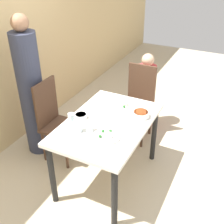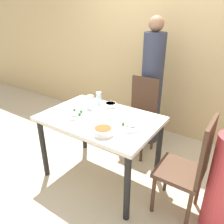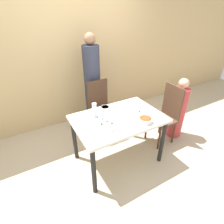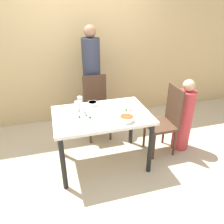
{
  "view_description": "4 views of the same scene",
  "coord_description": "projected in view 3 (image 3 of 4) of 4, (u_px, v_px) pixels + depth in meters",
  "views": [
    {
      "loc": [
        -2.14,
        -1.11,
        2.36
      ],
      "look_at": [
        0.04,
        -0.03,
        0.88
      ],
      "focal_mm": 45.0,
      "sensor_mm": 36.0,
      "label": 1
    },
    {
      "loc": [
        1.25,
        -1.63,
        1.77
      ],
      "look_at": [
        0.09,
        0.1,
        0.81
      ],
      "focal_mm": 35.0,
      "sensor_mm": 36.0,
      "label": 2
    },
    {
      "loc": [
        -1.07,
        -1.71,
        2.04
      ],
      "look_at": [
        -0.14,
        -0.06,
        0.93
      ],
      "focal_mm": 28.0,
      "sensor_mm": 36.0,
      "label": 3
    },
    {
      "loc": [
        -0.55,
        -2.4,
        2.04
      ],
      "look_at": [
        0.13,
        -0.02,
        0.79
      ],
      "focal_mm": 35.0,
      "sensor_mm": 36.0,
      "label": 4
    }
  ],
  "objects": [
    {
      "name": "glass_water_center",
      "position": [
        94.0,
        113.0,
        2.36
      ],
      "size": [
        0.08,
        0.08,
        0.13
      ],
      "color": "silver",
      "rests_on": "dining_table"
    },
    {
      "name": "bowl_curry",
      "position": [
        145.0,
        120.0,
        2.26
      ],
      "size": [
        0.18,
        0.18,
        0.06
      ],
      "color": "white",
      "rests_on": "dining_table"
    },
    {
      "name": "napkin_folded",
      "position": [
        92.0,
        139.0,
        1.97
      ],
      "size": [
        0.14,
        0.14,
        0.01
      ],
      "color": "white",
      "rests_on": "dining_table"
    },
    {
      "name": "plate_rice_child",
      "position": [
        141.0,
        111.0,
        2.5
      ],
      "size": [
        0.24,
        0.24,
        0.05
      ],
      "color": "white",
      "rests_on": "dining_table"
    },
    {
      "name": "person_adult",
      "position": [
        93.0,
        87.0,
        3.19
      ],
      "size": [
        0.29,
        0.29,
        1.74
      ],
      "color": "#33384C",
      "rests_on": "ground_plane"
    },
    {
      "name": "wall_back",
      "position": [
        77.0,
        53.0,
        3.2
      ],
      "size": [
        10.0,
        0.06,
        2.7
      ],
      "color": "tan",
      "rests_on": "ground_plane"
    },
    {
      "name": "chair_child_spot",
      "position": [
        166.0,
        114.0,
        2.93
      ],
      "size": [
        0.4,
        0.4,
        1.01
      ],
      "rotation": [
        0.0,
        0.0,
        -1.57
      ],
      "color": "#4C3323",
      "rests_on": "ground_plane"
    },
    {
      "name": "ground_plane",
      "position": [
        118.0,
        159.0,
        2.77
      ],
      "size": [
        10.0,
        10.0,
        0.0
      ],
      "primitive_type": "plane",
      "color": "beige"
    },
    {
      "name": "chair_adult_spot",
      "position": [
        101.0,
        108.0,
        3.1
      ],
      "size": [
        0.4,
        0.4,
        1.01
      ],
      "color": "#4C3323",
      "rests_on": "ground_plane"
    },
    {
      "name": "glass_water_tall",
      "position": [
        94.0,
        108.0,
        2.46
      ],
      "size": [
        0.06,
        0.06,
        0.15
      ],
      "color": "silver",
      "rests_on": "dining_table"
    },
    {
      "name": "dining_table",
      "position": [
        118.0,
        124.0,
        2.43
      ],
      "size": [
        1.22,
        0.81,
        0.77
      ],
      "color": "silver",
      "rests_on": "ground_plane"
    },
    {
      "name": "glass_water_short",
      "position": [
        101.0,
        116.0,
        2.32
      ],
      "size": [
        0.07,
        0.07,
        0.1
      ],
      "color": "silver",
      "rests_on": "dining_table"
    },
    {
      "name": "person_child",
      "position": [
        178.0,
        111.0,
        3.06
      ],
      "size": [
        0.26,
        0.26,
        1.1
      ],
      "color": "#C63D42",
      "rests_on": "ground_plane"
    },
    {
      "name": "plate_rice_adult",
      "position": [
        107.0,
        126.0,
        2.18
      ],
      "size": [
        0.26,
        0.26,
        0.05
      ],
      "color": "white",
      "rests_on": "dining_table"
    },
    {
      "name": "fork_steel",
      "position": [
        121.0,
        118.0,
        2.37
      ],
      "size": [
        0.18,
        0.04,
        0.01
      ],
      "color": "silver",
      "rests_on": "dining_table"
    },
    {
      "name": "bowl_rice_small",
      "position": [
        105.0,
        108.0,
        2.55
      ],
      "size": [
        0.13,
        0.13,
        0.05
      ],
      "color": "white",
      "rests_on": "dining_table"
    }
  ]
}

